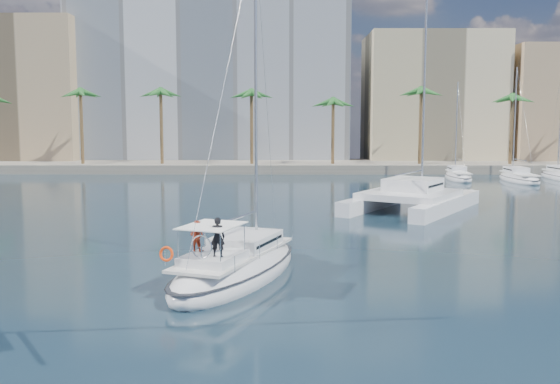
{
  "coord_description": "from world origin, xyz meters",
  "views": [
    {
      "loc": [
        -1.06,
        -27.13,
        7.07
      ],
      "look_at": [
        -1.15,
        1.5,
        3.77
      ],
      "focal_mm": 40.0,
      "sensor_mm": 36.0,
      "label": 1
    }
  ],
  "objects": [
    {
      "name": "ground",
      "position": [
        0.0,
        0.0,
        0.0
      ],
      "size": [
        160.0,
        160.0,
        0.0
      ],
      "primitive_type": "plane",
      "color": "black",
      "rests_on": "ground"
    },
    {
      "name": "quay",
      "position": [
        0.0,
        61.0,
        0.6
      ],
      "size": [
        120.0,
        14.0,
        1.2
      ],
      "primitive_type": "cube",
      "color": "gray",
      "rests_on": "ground"
    },
    {
      "name": "building_modern",
      "position": [
        -12.0,
        73.0,
        14.0
      ],
      "size": [
        42.0,
        16.0,
        28.0
      ],
      "primitive_type": "cube",
      "color": "silver",
      "rests_on": "ground"
    },
    {
      "name": "building_tan_left",
      "position": [
        -42.0,
        69.0,
        11.0
      ],
      "size": [
        22.0,
        14.0,
        22.0
      ],
      "primitive_type": "cube",
      "color": "tan",
      "rests_on": "ground"
    },
    {
      "name": "building_beige",
      "position": [
        22.0,
        70.0,
        10.0
      ],
      "size": [
        20.0,
        14.0,
        20.0
      ],
      "primitive_type": "cube",
      "color": "beige",
      "rests_on": "ground"
    },
    {
      "name": "palm_left",
      "position": [
        -34.0,
        57.0,
        10.28
      ],
      "size": [
        3.6,
        3.6,
        12.3
      ],
      "color": "brown",
      "rests_on": "ground"
    },
    {
      "name": "palm_centre",
      "position": [
        0.0,
        57.0,
        10.28
      ],
      "size": [
        3.6,
        3.6,
        12.3
      ],
      "color": "brown",
      "rests_on": "ground"
    },
    {
      "name": "palm_right",
      "position": [
        34.0,
        57.0,
        10.28
      ],
      "size": [
        3.6,
        3.6,
        12.3
      ],
      "color": "brown",
      "rests_on": "ground"
    },
    {
      "name": "main_sloop",
      "position": [
        -3.08,
        0.16,
        0.51
      ],
      "size": [
        7.1,
        11.56,
        16.37
      ],
      "rotation": [
        0.0,
        0.0,
        -0.35
      ],
      "color": "white",
      "rests_on": "ground"
    },
    {
      "name": "catamaran",
      "position": [
        9.22,
        21.81,
        1.18
      ],
      "size": [
        13.05,
        15.18,
        19.69
      ],
      "rotation": [
        0.0,
        0.0,
        -0.56
      ],
      "color": "white",
      "rests_on": "ground"
    },
    {
      "name": "seagull",
      "position": [
        -4.74,
        1.7,
        0.52
      ],
      "size": [
        0.95,
        0.41,
        0.17
      ],
      "color": "silver",
      "rests_on": "ground"
    },
    {
      "name": "moored_yacht_a",
      "position": [
        20.0,
        47.0,
        0.0
      ],
      "size": [
        3.37,
        9.52,
        11.9
      ],
      "primitive_type": null,
      "rotation": [
        0.0,
        0.0,
        -0.07
      ],
      "color": "white",
      "rests_on": "ground"
    },
    {
      "name": "moored_yacht_b",
      "position": [
        26.5,
        45.0,
        0.0
      ],
      "size": [
        3.32,
        10.83,
        13.72
      ],
      "primitive_type": null,
      "rotation": [
        0.0,
        0.0,
        -0.02
      ],
      "color": "white",
      "rests_on": "ground"
    }
  ]
}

